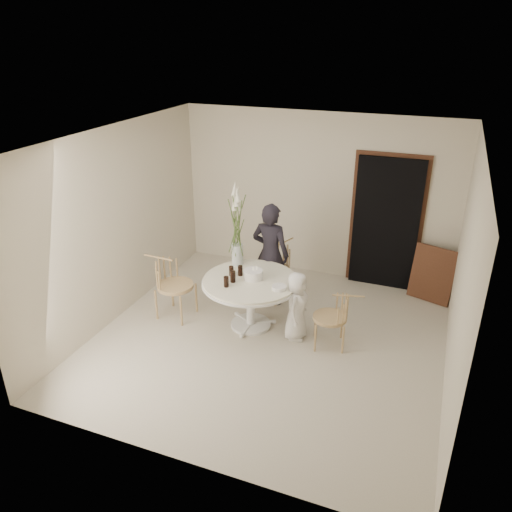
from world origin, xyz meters
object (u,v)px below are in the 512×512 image
(table, at_px, (251,287))
(chair_left, at_px, (167,278))
(birthday_cake, at_px, (253,274))
(flower_vase, at_px, (237,227))
(chair_far, at_px, (279,262))
(boy, at_px, (296,306))
(chair_right, at_px, (339,313))
(girl, at_px, (270,254))

(table, height_order, chair_left, chair_left)
(table, bearing_deg, birthday_cake, 61.42)
(table, height_order, flower_vase, flower_vase)
(chair_far, bearing_deg, flower_vase, -103.91)
(table, relative_size, chair_far, 1.53)
(boy, bearing_deg, chair_left, 91.41)
(chair_right, distance_m, birthday_cake, 1.25)
(chair_right, bearing_deg, chair_left, -102.56)
(birthday_cake, bearing_deg, flower_vase, 137.84)
(flower_vase, bearing_deg, chair_far, 56.63)
(girl, bearing_deg, chair_left, 39.59)
(flower_vase, bearing_deg, boy, -22.49)
(chair_right, bearing_deg, chair_far, -146.37)
(chair_right, relative_size, girl, 0.49)
(boy, bearing_deg, chair_right, -89.78)
(boy, bearing_deg, chair_far, 29.01)
(chair_far, xyz_separation_m, girl, (-0.05, -0.25, 0.22))
(boy, bearing_deg, flower_vase, 66.49)
(girl, distance_m, birthday_cake, 0.73)
(boy, xyz_separation_m, birthday_cake, (-0.65, 0.08, 0.31))
(girl, xyz_separation_m, flower_vase, (-0.37, -0.39, 0.52))
(chair_far, height_order, boy, boy)
(flower_vase, bearing_deg, chair_right, -14.55)
(chair_far, bearing_deg, chair_right, -22.19)
(chair_right, bearing_deg, birthday_cake, -108.13)
(flower_vase, bearing_deg, girl, 46.54)
(boy, distance_m, birthday_cake, 0.73)
(chair_right, distance_m, boy, 0.56)
(chair_right, relative_size, birthday_cake, 2.94)
(chair_right, height_order, boy, boy)
(birthday_cake, relative_size, flower_vase, 0.21)
(chair_left, height_order, girl, girl)
(birthday_cake, bearing_deg, table, -118.58)
(birthday_cake, bearing_deg, boy, -7.41)
(chair_left, bearing_deg, girl, -51.27)
(chair_right, relative_size, boy, 0.80)
(chair_left, distance_m, flower_vase, 1.24)
(table, distance_m, boy, 0.69)
(chair_far, distance_m, chair_left, 1.72)
(chair_right, relative_size, chair_left, 0.85)
(chair_far, xyz_separation_m, chair_left, (-1.29, -1.14, 0.02))
(boy, xyz_separation_m, flower_vase, (-1.03, 0.42, 0.83))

